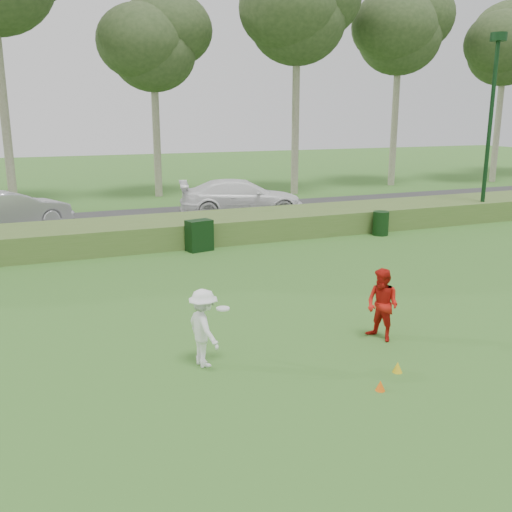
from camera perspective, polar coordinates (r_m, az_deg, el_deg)
name	(u,v)px	position (r m, az deg, el deg)	size (l,w,h in m)	color
ground	(331,365)	(11.62, 7.52, -10.77)	(120.00, 120.00, 0.00)	#2F6722
reed_strip	(179,230)	(22.22, -7.74, 2.57)	(80.00, 3.00, 0.90)	#456729
park_road	(152,219)	(27.09, -10.35, 3.65)	(80.00, 6.00, 0.06)	#2D2D2D
lamp_post	(493,95)	(27.88, 22.61, 14.62)	(0.70, 0.70, 8.18)	black
tree_4	(153,44)	(34.60, -10.29, 20.15)	(6.24, 6.24, 11.50)	gray
tree_5	(297,11)	(35.57, 4.15, 23.21)	(7.28, 7.28, 14.00)	gray
tree_6	(400,29)	(40.66, 14.20, 21.16)	(7.02, 7.02, 13.50)	gray
tree_7	(506,45)	(44.92, 23.70, 18.77)	(6.50, 6.50, 12.50)	gray
player_white	(204,328)	(11.27, -5.24, -7.17)	(0.90, 1.09, 1.56)	white
player_red	(382,305)	(12.76, 12.52, -4.79)	(0.78, 0.61, 1.60)	red
cone_orange	(380,386)	(10.76, 12.33, -12.54)	(0.18, 0.18, 0.20)	#FF630D
cone_yellow	(398,367)	(11.52, 13.97, -10.73)	(0.19, 0.19, 0.21)	yellow
utility_cabinet	(199,235)	(20.65, -5.69, 2.06)	(0.90, 0.56, 1.12)	black
trash_bin	(381,223)	(23.77, 12.36, 3.22)	(0.65, 0.65, 0.97)	black
car_mid	(10,210)	(26.15, -23.39, 4.22)	(1.72, 4.93, 1.63)	#BCBCC1
car_right	(241,197)	(27.43, -1.46, 5.88)	(2.39, 5.88, 1.71)	white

